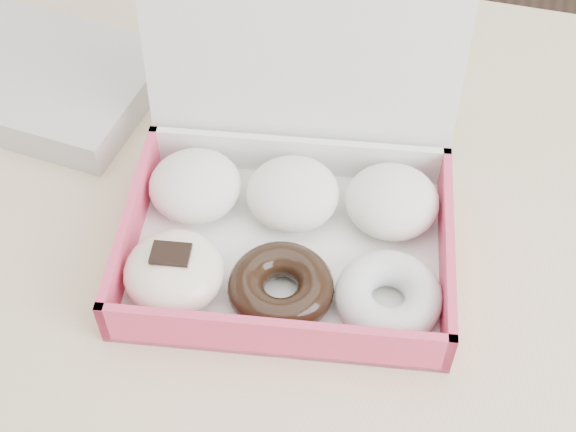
# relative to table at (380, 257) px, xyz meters

# --- Properties ---
(table) EXTENTS (1.20, 0.80, 0.75)m
(table) POSITION_rel_table_xyz_m (0.00, 0.00, 0.00)
(table) COLOR tan
(table) RESTS_ON ground
(donut_box) EXTENTS (0.35, 0.31, 0.23)m
(donut_box) POSITION_rel_table_xyz_m (-0.09, -0.06, 0.12)
(donut_box) COLOR white
(donut_box) RESTS_ON table
(newspapers) EXTENTS (0.26, 0.22, 0.04)m
(newspapers) POSITION_rel_table_xyz_m (-0.42, 0.08, 0.10)
(newspapers) COLOR silver
(newspapers) RESTS_ON table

